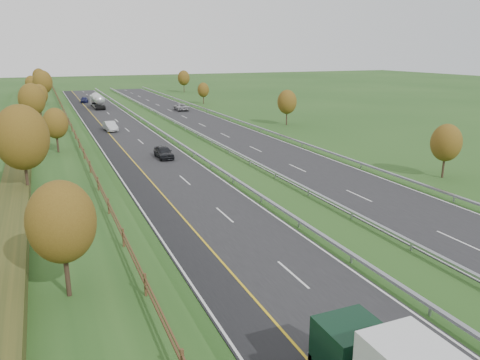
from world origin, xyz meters
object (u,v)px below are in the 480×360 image
object	(u,v)px
road_tanker	(97,100)
car_small_far	(84,100)
car_dark_near	(164,152)
car_silver_mid	(110,126)
car_oncoming	(181,107)

from	to	relation	value
road_tanker	car_small_far	xyz separation A→B (m)	(-1.90, 13.72, -1.14)
road_tanker	car_dark_near	bearing A→B (deg)	-88.64
car_dark_near	car_small_far	bearing A→B (deg)	92.05
car_silver_mid	car_dark_near	bearing A→B (deg)	-87.05
car_oncoming	road_tanker	bearing A→B (deg)	-33.58
car_dark_near	car_small_far	world-z (taller)	car_dark_near
car_small_far	car_oncoming	size ratio (longest dim) A/B	0.81
road_tanker	car_oncoming	distance (m)	21.46
car_small_far	car_dark_near	bearing A→B (deg)	-80.34
car_small_far	car_oncoming	distance (m)	32.65
road_tanker	car_small_far	bearing A→B (deg)	97.89
car_dark_near	car_oncoming	xyz separation A→B (m)	(15.84, 47.14, 0.01)
car_dark_near	car_small_far	xyz separation A→B (m)	(-3.32, 73.57, -0.12)
car_silver_mid	road_tanker	bearing A→B (deg)	81.84
car_dark_near	car_oncoming	world-z (taller)	car_oncoming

